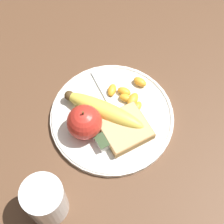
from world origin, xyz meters
name	(u,v)px	position (x,y,z in m)	size (l,w,h in m)	color
ground_plane	(112,119)	(0.00, 0.00, 0.00)	(3.00, 3.00, 0.00)	brown
plate	(112,117)	(0.00, 0.00, 0.01)	(0.27, 0.27, 0.01)	silver
juice_glass	(46,201)	(0.20, 0.11, 0.05)	(0.08, 0.08, 0.10)	silver
apple	(84,122)	(0.06, 0.00, 0.05)	(0.07, 0.07, 0.08)	red
banana	(103,110)	(0.01, -0.01, 0.03)	(0.13, 0.17, 0.04)	#E0CC4C
bread_slice	(125,129)	(-0.01, 0.04, 0.02)	(0.10, 0.09, 0.02)	olive
fork	(115,112)	(-0.01, 0.00, 0.01)	(0.03, 0.19, 0.00)	silver
jam_packet	(106,140)	(0.04, 0.05, 0.02)	(0.04, 0.03, 0.02)	silver
orange_segment_0	(137,107)	(-0.06, 0.01, 0.02)	(0.03, 0.03, 0.02)	#F9A32D
orange_segment_1	(133,100)	(-0.06, -0.01, 0.02)	(0.04, 0.04, 0.02)	#F9A32D
orange_segment_2	(140,82)	(-0.09, -0.04, 0.02)	(0.03, 0.04, 0.02)	#F9A32D
orange_segment_3	(126,98)	(-0.05, -0.02, 0.02)	(0.03, 0.03, 0.02)	#F9A32D
orange_segment_4	(124,91)	(-0.05, -0.04, 0.02)	(0.03, 0.03, 0.02)	#F9A32D
orange_segment_5	(112,90)	(-0.03, -0.05, 0.02)	(0.03, 0.03, 0.02)	#F9A32D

